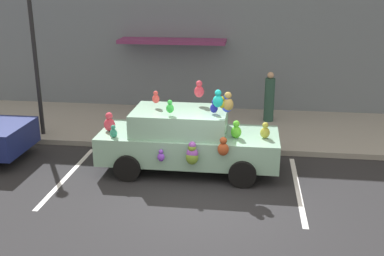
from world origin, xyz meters
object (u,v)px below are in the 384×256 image
object	(u,v)px
teddy_bear_on_sidewalk	(184,129)
pedestrian_near_shopfront	(269,98)
street_lamp_post	(34,49)
plush_covered_car	(187,139)

from	to	relation	value
teddy_bear_on_sidewalk	pedestrian_near_shopfront	xyz separation A→B (m)	(2.44, 2.15, 0.42)
teddy_bear_on_sidewalk	street_lamp_post	xyz separation A→B (m)	(-4.25, -0.02, 2.19)
plush_covered_car	street_lamp_post	distance (m)	5.25
plush_covered_car	pedestrian_near_shopfront	xyz separation A→B (m)	(2.11, 3.93, 0.09)
plush_covered_car	street_lamp_post	size ratio (longest dim) A/B	1.05
plush_covered_car	pedestrian_near_shopfront	world-z (taller)	plush_covered_car
teddy_bear_on_sidewalk	pedestrian_near_shopfront	bearing A→B (deg)	41.34
teddy_bear_on_sidewalk	pedestrian_near_shopfront	world-z (taller)	pedestrian_near_shopfront
teddy_bear_on_sidewalk	plush_covered_car	bearing A→B (deg)	-79.43
plush_covered_car	street_lamp_post	world-z (taller)	street_lamp_post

